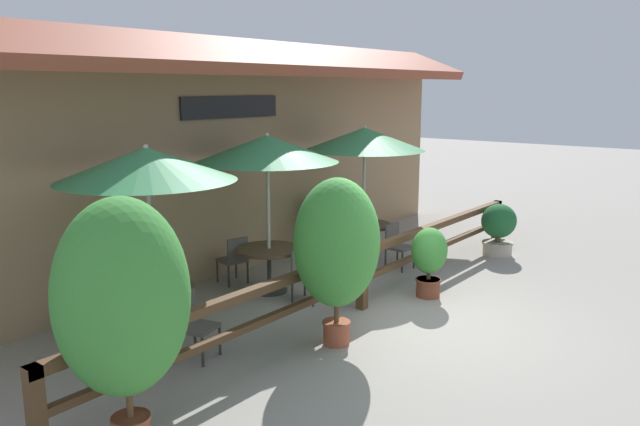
# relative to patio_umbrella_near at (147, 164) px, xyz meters

# --- Properties ---
(ground_plane) EXTENTS (60.00, 60.00, 0.00)m
(ground_plane) POSITION_rel_patio_umbrella_near_xyz_m (2.72, -2.54, -2.38)
(ground_plane) COLOR gray
(building_facade) EXTENTS (14.28, 1.49, 4.23)m
(building_facade) POSITION_rel_patio_umbrella_near_xyz_m (2.72, 1.57, -0.22)
(building_facade) COLOR #997A56
(building_facade) RESTS_ON ground
(patio_railing) EXTENTS (10.40, 0.14, 0.95)m
(patio_railing) POSITION_rel_patio_umbrella_near_xyz_m (2.72, -1.49, -1.68)
(patio_railing) COLOR brown
(patio_railing) RESTS_ON ground
(patio_umbrella_near) EXTENTS (2.30, 2.30, 2.63)m
(patio_umbrella_near) POSITION_rel_patio_umbrella_near_xyz_m (0.00, 0.00, 0.00)
(patio_umbrella_near) COLOR #B7B2A8
(patio_umbrella_near) RESTS_ON ground
(dining_table_near) EXTENTS (1.08, 1.08, 0.74)m
(dining_table_near) POSITION_rel_patio_umbrella_near_xyz_m (0.00, 0.00, -1.78)
(dining_table_near) COLOR #4C3826
(dining_table_near) RESTS_ON ground
(chair_near_streetside) EXTENTS (0.51, 0.51, 0.83)m
(chair_near_streetside) POSITION_rel_patio_umbrella_near_xyz_m (-0.04, -0.82, -1.92)
(chair_near_streetside) COLOR #514C47
(chair_near_streetside) RESTS_ON ground
(chair_near_wallside) EXTENTS (0.51, 0.51, 0.83)m
(chair_near_wallside) POSITION_rel_patio_umbrella_near_xyz_m (0.01, 0.82, -1.92)
(chair_near_wallside) COLOR #514C47
(chair_near_wallside) RESTS_ON ground
(patio_umbrella_middle) EXTENTS (2.30, 2.30, 2.63)m
(patio_umbrella_middle) POSITION_rel_patio_umbrella_near_xyz_m (2.46, 0.20, 0.00)
(patio_umbrella_middle) COLOR #B7B2A8
(patio_umbrella_middle) RESTS_ON ground
(dining_table_middle) EXTENTS (1.08, 1.08, 0.74)m
(dining_table_middle) POSITION_rel_patio_umbrella_near_xyz_m (2.46, 0.20, -1.78)
(dining_table_middle) COLOR #4C3826
(dining_table_middle) RESTS_ON ground
(chair_middle_streetside) EXTENTS (0.48, 0.48, 0.83)m
(chair_middle_streetside) POSITION_rel_patio_umbrella_near_xyz_m (2.48, -0.56, -1.92)
(chair_middle_streetside) COLOR #514C47
(chair_middle_streetside) RESTS_ON ground
(chair_middle_wallside) EXTENTS (0.50, 0.50, 0.83)m
(chair_middle_wallside) POSITION_rel_patio_umbrella_near_xyz_m (2.39, 0.95, -1.92)
(chair_middle_wallside) COLOR #514C47
(chair_middle_wallside) RESTS_ON ground
(patio_umbrella_far) EXTENTS (2.30, 2.30, 2.63)m
(patio_umbrella_far) POSITION_rel_patio_umbrella_near_xyz_m (4.98, 0.03, 0.00)
(patio_umbrella_far) COLOR #B7B2A8
(patio_umbrella_far) RESTS_ON ground
(dining_table_far) EXTENTS (1.08, 1.08, 0.74)m
(dining_table_far) POSITION_rel_patio_umbrella_near_xyz_m (4.98, 0.03, -1.78)
(dining_table_far) COLOR #4C3826
(dining_table_far) RESTS_ON ground
(chair_far_streetside) EXTENTS (0.45, 0.45, 0.83)m
(chair_far_streetside) POSITION_rel_patio_umbrella_near_xyz_m (4.95, -0.76, -1.92)
(chair_far_streetside) COLOR #514C47
(chair_far_streetside) RESTS_ON ground
(chair_far_wallside) EXTENTS (0.44, 0.44, 0.83)m
(chair_far_wallside) POSITION_rel_patio_umbrella_near_xyz_m (4.98, 0.82, -1.92)
(chair_far_wallside) COLOR #514C47
(chair_far_wallside) RESTS_ON ground
(potted_plant_small_flowering) EXTENTS (0.63, 0.56, 1.14)m
(potted_plant_small_flowering) POSITION_rel_patio_umbrella_near_xyz_m (3.86, -2.01, -1.71)
(potted_plant_small_flowering) COLOR brown
(potted_plant_small_flowering) RESTS_ON ground
(potted_plant_corner_fern) EXTENTS (1.19, 1.07, 2.22)m
(potted_plant_corner_fern) POSITION_rel_patio_umbrella_near_xyz_m (1.41, -1.98, -1.02)
(potted_plant_corner_fern) COLOR #9E4C33
(potted_plant_corner_fern) RESTS_ON ground
(potted_plant_broad_leaf) EXTENTS (1.27, 1.15, 2.40)m
(potted_plant_broad_leaf) POSITION_rel_patio_umbrella_near_xyz_m (-1.69, -1.84, -0.94)
(potted_plant_broad_leaf) COLOR #9E4C33
(potted_plant_broad_leaf) RESTS_ON ground
(potted_plant_entrance_palm) EXTENTS (0.76, 0.68, 1.05)m
(potted_plant_entrance_palm) POSITION_rel_patio_umbrella_near_xyz_m (7.01, -1.88, -1.80)
(potted_plant_entrance_palm) COLOR #B7AD99
(potted_plant_entrance_palm) RESTS_ON ground
(potted_plant_tall_tropical) EXTENTS (0.67, 0.60, 1.27)m
(potted_plant_tall_tropical) POSITION_rel_patio_umbrella_near_xyz_m (4.88, 1.01, -1.64)
(potted_plant_tall_tropical) COLOR #B7AD99
(potted_plant_tall_tropical) RESTS_ON ground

